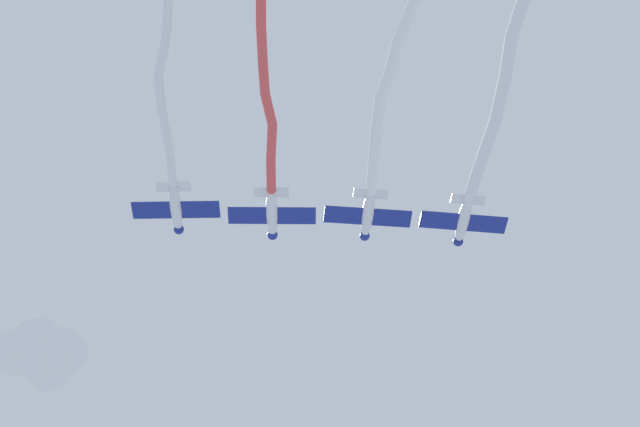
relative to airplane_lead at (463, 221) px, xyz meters
The scene contains 9 objects.
airplane_lead is the anchor object (origin of this frame).
smoke_trail_lead 13.12m from the airplane_lead, 73.72° to the left, with size 6.59×21.32×3.77m.
airplane_left_wing 7.75m from the airplane_lead, 22.91° to the right, with size 7.21×5.55×1.79m.
smoke_trail_left_wing 13.42m from the airplane_lead, 36.03° to the left, with size 5.35×18.08×4.14m.
airplane_right_wing 15.49m from the airplane_lead, 22.91° to the right, with size 7.11×5.52×1.79m.
smoke_trail_right_wing 23.45m from the airplane_lead, 22.00° to the left, with size 13.75×25.54×4.61m.
airplane_slot 23.24m from the airplane_lead, 22.91° to the right, with size 7.07×5.51×1.79m.
smoke_trail_slot 28.03m from the airplane_lead, 13.46° to the left, with size 7.59×27.78×3.36m.
cloud_west 46.45m from the airplane_lead, 55.80° to the right, with size 12.38×11.94×4.23m.
Camera 1 is at (28.35, 53.07, 7.53)m, focal length 59.37 mm.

